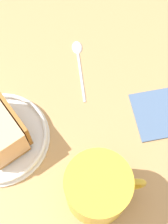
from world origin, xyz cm
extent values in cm
cube|color=tan|center=(0.00, 0.00, -1.91)|extent=(116.73, 116.73, 3.81)
cylinder|color=white|center=(-11.41, 0.48, 0.49)|extent=(16.71, 16.71, 0.98)
cube|color=#9E662D|center=(-8.42, 2.01, 4.54)|extent=(5.08, 9.18, 5.92)
cylinder|color=gold|center=(2.87, -12.01, 4.62)|extent=(9.53, 9.53, 9.24)
cylinder|color=brown|center=(2.87, -12.01, 6.82)|extent=(8.39, 8.39, 0.40)
torus|color=gold|center=(7.62, -12.27, 4.62)|extent=(4.97, 1.13, 4.93)
ellipsoid|color=silver|center=(4.40, 16.50, 0.40)|extent=(2.13, 3.09, 0.80)
cylinder|color=silver|center=(4.10, 9.74, 0.25)|extent=(0.97, 10.55, 0.50)
cube|color=slate|center=(16.73, -0.12, 0.30)|extent=(9.68, 9.50, 0.60)
camera|label=1|loc=(-0.67, -21.14, 51.90)|focal=51.83mm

